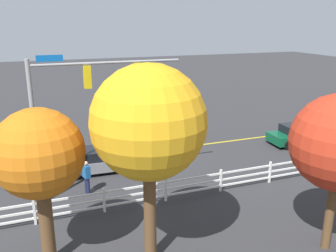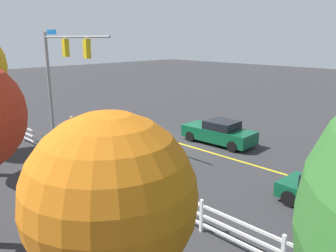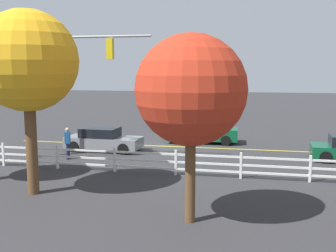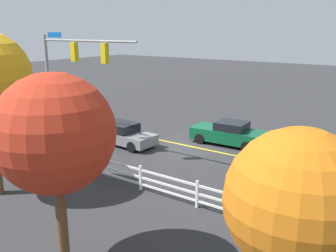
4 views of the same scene
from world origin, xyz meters
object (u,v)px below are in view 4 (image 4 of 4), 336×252
pedestrian (79,136)px  car_2 (229,133)px  car_0 (122,134)px  tree_4 (55,134)px  tree_1 (298,203)px

pedestrian → car_2: bearing=26.2°
car_0 → tree_4: size_ratio=0.76×
car_0 → car_2: (-5.44, -3.76, 0.04)m
pedestrian → tree_4: 11.22m
car_2 → tree_4: size_ratio=0.78×
car_2 → pedestrian: size_ratio=2.70×
tree_4 → car_2: bearing=-84.9°
tree_4 → car_0: bearing=-56.3°
car_0 → tree_1: tree_1 is taller
tree_1 → tree_4: bearing=3.3°
car_2 → car_0: bearing=32.1°
pedestrian → tree_1: bearing=-44.5°
pedestrian → tree_4: size_ratio=0.29×
pedestrian → tree_1: size_ratio=0.32×
tree_1 → pedestrian: bearing=-26.7°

